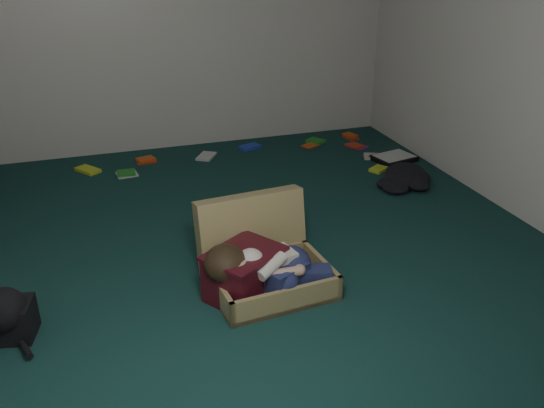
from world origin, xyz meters
TOP-DOWN VIEW (x-y plane):
  - floor at (0.00, 0.00)m, footprint 4.50×4.50m
  - wall_back at (0.00, 2.25)m, footprint 4.50×0.00m
  - wall_front at (0.00, -2.25)m, footprint 4.50×0.00m
  - wall_right at (2.00, 0.00)m, footprint 0.00×4.50m
  - suitcase at (-0.19, -0.52)m, footprint 0.78×0.76m
  - person at (-0.22, -0.71)m, footprint 0.79×0.38m
  - maroon_bin at (-0.34, -0.65)m, footprint 0.57×0.54m
  - backpack at (-1.70, -0.63)m, footprint 0.44×0.38m
  - clothing_pile at (1.45, 0.57)m, footprint 0.54×0.50m
  - paper_tray at (1.70, 1.15)m, footprint 0.44×0.37m
  - book_scatter at (0.55, 1.69)m, footprint 2.99×1.22m

SIDE VIEW (x-z plane):
  - floor at x=0.00m, z-range 0.00..0.00m
  - book_scatter at x=0.55m, z-range 0.00..0.02m
  - paper_tray at x=1.70m, z-range 0.00..0.05m
  - clothing_pile at x=1.45m, z-range 0.00..0.14m
  - backpack at x=-1.70m, z-range 0.00..0.23m
  - maroon_bin at x=-0.34m, z-range 0.00..0.31m
  - suitcase at x=-0.19m, z-range -0.11..0.42m
  - person at x=-0.22m, z-range 0.04..0.36m
  - wall_back at x=0.00m, z-range -0.95..3.55m
  - wall_front at x=0.00m, z-range -0.95..3.55m
  - wall_right at x=2.00m, z-range -0.95..3.55m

